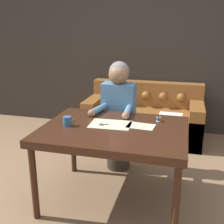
# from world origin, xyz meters

# --- Properties ---
(ground_plane) EXTENTS (16.00, 16.00, 0.00)m
(ground_plane) POSITION_xyz_m (0.00, 0.00, 0.00)
(ground_plane) COLOR #846647
(wall_back) EXTENTS (8.00, 0.06, 2.60)m
(wall_back) POSITION_xyz_m (0.00, 2.23, 1.30)
(wall_back) COLOR #2D2823
(wall_back) RESTS_ON ground_plane
(dining_table) EXTENTS (1.34, 1.01, 0.77)m
(dining_table) POSITION_xyz_m (0.10, 0.04, 0.70)
(dining_table) COLOR #381E11
(dining_table) RESTS_ON ground_plane
(couch) EXTENTS (1.74, 0.85, 0.82)m
(couch) POSITION_xyz_m (0.13, 1.80, 0.30)
(couch) COLOR brown
(couch) RESTS_ON ground_plane
(person) EXTENTS (0.44, 0.60, 1.30)m
(person) POSITION_xyz_m (-0.02, 0.71, 0.68)
(person) COLOR #33281E
(person) RESTS_ON ground_plane
(pattern_paper_main) EXTENTS (0.40, 0.29, 0.00)m
(pattern_paper_main) POSITION_xyz_m (0.05, 0.11, 0.77)
(pattern_paper_main) COLOR beige
(pattern_paper_main) RESTS_ON dining_table
(pattern_paper_offcut) EXTENTS (0.27, 0.20, 0.00)m
(pattern_paper_offcut) POSITION_xyz_m (0.34, 0.13, 0.77)
(pattern_paper_offcut) COLOR beige
(pattern_paper_offcut) RESTS_ON dining_table
(scissors) EXTENTS (0.22, 0.15, 0.01)m
(scissors) POSITION_xyz_m (0.01, 0.09, 0.78)
(scissors) COLOR silver
(scissors) RESTS_ON dining_table
(mug) EXTENTS (0.11, 0.08, 0.09)m
(mug) POSITION_xyz_m (-0.33, -0.03, 0.82)
(mug) COLOR #335B84
(mug) RESTS_ON dining_table
(thread_spool) EXTENTS (0.04, 0.04, 0.05)m
(thread_spool) POSITION_xyz_m (0.48, 0.32, 0.80)
(thread_spool) COLOR #3366B2
(thread_spool) RESTS_ON dining_table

